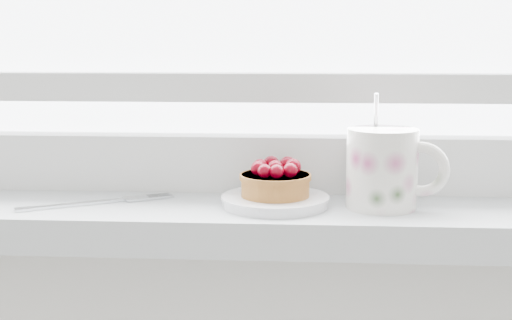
# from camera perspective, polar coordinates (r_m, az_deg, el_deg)

# --- Properties ---
(saucer) EXTENTS (0.12, 0.12, 0.01)m
(saucer) POSITION_cam_1_polar(r_m,az_deg,el_deg) (0.82, 1.55, -3.30)
(saucer) COLOR white
(saucer) RESTS_ON windowsill
(raspberry_tart) EXTENTS (0.08, 0.08, 0.04)m
(raspberry_tart) POSITION_cam_1_polar(r_m,az_deg,el_deg) (0.81, 1.57, -1.63)
(raspberry_tart) COLOR brown
(raspberry_tart) RESTS_ON saucer
(floral_mug) EXTENTS (0.12, 0.10, 0.13)m
(floral_mug) POSITION_cam_1_polar(r_m,az_deg,el_deg) (0.81, 10.26, -0.55)
(floral_mug) COLOR silver
(floral_mug) RESTS_ON windowsill
(fork) EXTENTS (0.17, 0.10, 0.00)m
(fork) POSITION_cam_1_polar(r_m,az_deg,el_deg) (0.85, -12.69, -3.32)
(fork) COLOR silver
(fork) RESTS_ON windowsill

